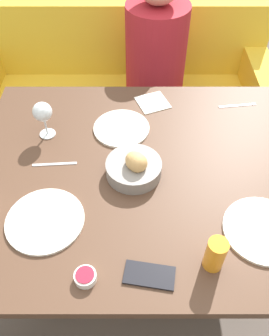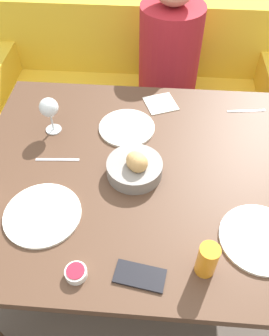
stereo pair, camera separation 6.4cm
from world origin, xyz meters
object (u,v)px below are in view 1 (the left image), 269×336
(plate_near_left, at_px, (46,220))
(juice_glass, at_px, (216,255))
(bread_basket, at_px, (135,166))
(wine_glass, at_px, (44,113))
(seated_person, at_px, (155,83))
(jam_bowl_berry, at_px, (86,277))
(knife_silver, at_px, (56,164))
(plate_far_center, at_px, (122,128))
(napkin, at_px, (154,102))
(cell_phone, at_px, (150,275))
(couch, at_px, (123,96))
(plate_near_right, at_px, (264,230))
(fork_silver, at_px, (238,106))

(plate_near_left, distance_m, juice_glass, 0.55)
(bread_basket, bearing_deg, wine_glass, 148.82)
(seated_person, height_order, juice_glass, seated_person)
(wine_glass, bearing_deg, jam_bowl_berry, -71.12)
(seated_person, relative_size, jam_bowl_berry, 18.04)
(knife_silver, bearing_deg, bread_basket, -9.07)
(plate_far_center, distance_m, napkin, 0.22)
(cell_phone, bearing_deg, plate_far_center, 98.65)
(plate_near_left, xyz_separation_m, knife_silver, (-0.01, 0.25, -0.00))
(plate_near_left, height_order, cell_phone, plate_near_left)
(seated_person, distance_m, cell_phone, 1.34)
(couch, distance_m, plate_near_right, 1.48)
(wine_glass, xyz_separation_m, jam_bowl_berry, (0.21, -0.62, -0.10))
(plate_near_left, bearing_deg, juice_glass, -16.11)
(bread_basket, xyz_separation_m, fork_silver, (0.46, 0.40, -0.04))
(plate_near_right, bearing_deg, juice_glass, -147.40)
(napkin, xyz_separation_m, cell_phone, (-0.04, -0.82, 0.00))
(napkin, bearing_deg, fork_silver, -3.16)
(plate_near_right, relative_size, napkin, 1.54)
(knife_silver, bearing_deg, plate_near_left, -88.40)
(couch, distance_m, juice_glass, 1.56)
(knife_silver, bearing_deg, jam_bowl_berry, -70.68)
(knife_silver, bearing_deg, cell_phone, -52.12)
(bread_basket, distance_m, plate_near_right, 0.48)
(cell_phone, bearing_deg, napkin, 87.36)
(bread_basket, distance_m, plate_near_left, 0.36)
(wine_glass, height_order, napkin, wine_glass)
(juice_glass, distance_m, napkin, 0.80)
(plate_near_left, bearing_deg, seated_person, 69.87)
(jam_bowl_berry, bearing_deg, fork_silver, 53.39)
(plate_near_right, bearing_deg, cell_phone, -157.55)
(plate_near_left, bearing_deg, plate_near_right, -2.99)
(seated_person, relative_size, napkin, 7.09)
(plate_far_center, bearing_deg, wine_glass, -174.00)
(wine_glass, bearing_deg, juice_glass, -44.22)
(plate_near_left, relative_size, juice_glass, 2.17)
(juice_glass, xyz_separation_m, knife_silver, (-0.54, 0.41, -0.06))
(plate_near_right, distance_m, fork_silver, 0.64)
(plate_far_center, bearing_deg, cell_phone, -81.35)
(plate_far_center, bearing_deg, juice_glass, -64.54)
(plate_near_left, distance_m, plate_near_right, 0.71)
(seated_person, distance_m, knife_silver, 1.00)
(seated_person, xyz_separation_m, bread_basket, (-0.12, -0.92, 0.28))
(bread_basket, xyz_separation_m, plate_near_right, (0.42, -0.24, -0.04))
(couch, height_order, fork_silver, couch)
(fork_silver, bearing_deg, seated_person, 123.08)
(seated_person, bearing_deg, fork_silver, -56.92)
(plate_far_center, bearing_deg, fork_silver, 16.82)
(fork_silver, distance_m, cell_phone, 0.90)
(wine_glass, distance_m, jam_bowl_berry, 0.66)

